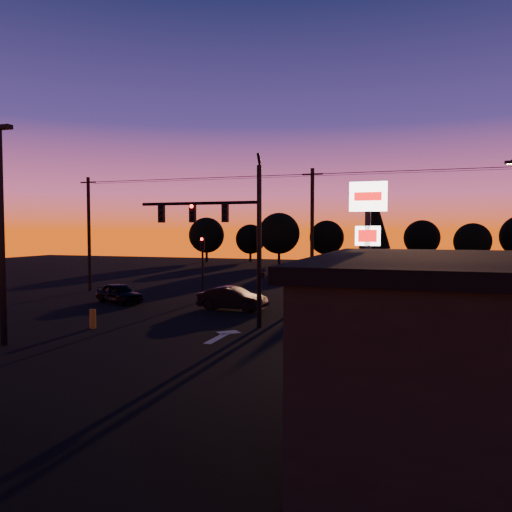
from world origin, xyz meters
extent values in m
plane|color=black|center=(0.00, 0.00, 0.00)|extent=(120.00, 120.00, 0.00)
cube|color=beige|center=(0.50, 1.00, 0.01)|extent=(0.35, 2.20, 0.01)
cube|color=beige|center=(0.50, 2.40, 0.01)|extent=(1.20, 1.20, 0.01)
cylinder|color=black|center=(1.50, 4.00, 4.00)|extent=(0.24, 0.24, 8.00)
cylinder|color=black|center=(1.50, 4.00, 8.20)|extent=(0.14, 0.52, 0.76)
cylinder|color=black|center=(-1.75, 4.00, 6.20)|extent=(6.50, 0.16, 0.16)
cube|color=black|center=(-0.30, 4.00, 5.70)|extent=(0.32, 0.22, 0.95)
sphere|color=black|center=(-0.30, 3.87, 6.05)|extent=(0.18, 0.18, 0.18)
sphere|color=black|center=(-0.30, 3.87, 5.75)|extent=(0.18, 0.18, 0.18)
sphere|color=black|center=(-0.30, 3.87, 5.45)|extent=(0.18, 0.18, 0.18)
cube|color=black|center=(-2.10, 4.00, 5.70)|extent=(0.32, 0.22, 0.95)
sphere|color=#FF0705|center=(-2.10, 3.87, 6.05)|extent=(0.18, 0.18, 0.18)
sphere|color=black|center=(-2.10, 3.87, 5.75)|extent=(0.18, 0.18, 0.18)
sphere|color=black|center=(-2.10, 3.87, 5.45)|extent=(0.18, 0.18, 0.18)
cube|color=black|center=(-3.90, 4.00, 5.70)|extent=(0.32, 0.22, 0.95)
sphere|color=black|center=(-3.90, 3.87, 6.05)|extent=(0.18, 0.18, 0.18)
sphere|color=black|center=(-3.90, 3.87, 5.75)|extent=(0.18, 0.18, 0.18)
sphere|color=black|center=(-3.90, 3.87, 5.45)|extent=(0.18, 0.18, 0.18)
cube|color=black|center=(1.68, 4.00, 2.60)|extent=(0.22, 0.18, 0.28)
cylinder|color=black|center=(-5.00, 11.50, 1.80)|extent=(0.14, 0.14, 3.60)
cube|color=black|center=(-5.00, 11.50, 3.90)|extent=(0.30, 0.20, 0.90)
sphere|color=#FF0705|center=(-5.00, 11.38, 4.22)|extent=(0.18, 0.18, 0.18)
sphere|color=black|center=(-5.00, 11.38, 3.94)|extent=(0.18, 0.18, 0.18)
sphere|color=black|center=(-5.00, 11.38, 3.66)|extent=(0.18, 0.18, 0.18)
cube|color=black|center=(-7.50, -3.00, 4.50)|extent=(0.18, 0.18, 9.00)
cube|color=black|center=(-7.15, -3.00, 9.05)|extent=(0.55, 0.30, 0.18)
cube|color=black|center=(7.00, 1.50, 3.20)|extent=(0.22, 0.22, 6.40)
cube|color=white|center=(7.00, 1.50, 6.20)|extent=(1.50, 0.25, 1.20)
cube|color=red|center=(7.00, 1.36, 6.20)|extent=(1.10, 0.02, 0.35)
cube|color=white|center=(7.00, 1.50, 4.60)|extent=(1.00, 0.22, 0.80)
cube|color=red|center=(7.00, 1.37, 4.60)|extent=(0.75, 0.02, 0.50)
cube|color=black|center=(12.80, 5.50, 7.85)|extent=(0.50, 0.22, 0.14)
plane|color=#FFB759|center=(12.80, 5.50, 7.77)|extent=(0.35, 0.35, 0.00)
cylinder|color=black|center=(-16.00, 14.00, 4.50)|extent=(0.26, 0.26, 9.00)
cube|color=black|center=(-16.00, 14.00, 8.60)|extent=(1.40, 0.10, 0.10)
cylinder|color=black|center=(2.00, 14.00, 4.50)|extent=(0.26, 0.26, 9.00)
cube|color=black|center=(2.00, 14.00, 8.60)|extent=(1.40, 0.10, 0.10)
cylinder|color=black|center=(-7.00, 13.40, 8.55)|extent=(18.00, 0.02, 0.02)
cylinder|color=black|center=(-7.00, 14.00, 8.60)|extent=(18.00, 0.02, 0.02)
cylinder|color=black|center=(-7.00, 14.60, 8.55)|extent=(18.00, 0.02, 0.02)
cylinder|color=black|center=(11.00, 13.40, 8.55)|extent=(18.00, 0.02, 0.02)
cylinder|color=black|center=(11.00, 14.00, 8.60)|extent=(18.00, 0.02, 0.02)
cylinder|color=black|center=(11.00, 14.60, 8.55)|extent=(18.00, 0.02, 0.02)
cube|color=black|center=(9.00, -3.48, 1.40)|extent=(2.20, 0.05, 1.60)
cylinder|color=#B2721A|center=(-6.21, 1.22, 0.47)|extent=(0.31, 0.31, 0.93)
cylinder|color=black|center=(-22.00, 50.00, 0.81)|extent=(0.36, 0.36, 1.62)
sphere|color=black|center=(-22.00, 50.00, 4.06)|extent=(5.36, 5.36, 5.36)
cylinder|color=black|center=(-16.00, 53.00, 0.69)|extent=(0.36, 0.36, 1.38)
sphere|color=black|center=(-16.00, 53.00, 3.44)|extent=(4.54, 4.54, 4.54)
cylinder|color=black|center=(-10.00, 48.00, 0.88)|extent=(0.36, 0.36, 1.75)
sphere|color=black|center=(-10.00, 48.00, 4.38)|extent=(5.77, 5.78, 5.78)
cylinder|color=black|center=(-4.00, 52.00, 0.75)|extent=(0.36, 0.36, 1.50)
sphere|color=black|center=(-4.00, 52.00, 3.75)|extent=(4.95, 4.95, 4.95)
cylinder|color=black|center=(3.00, 49.00, 1.19)|extent=(0.36, 0.36, 2.38)
cone|color=black|center=(3.00, 49.00, 5.94)|extent=(4.18, 4.18, 7.12)
cylinder|color=black|center=(9.00, 54.00, 0.75)|extent=(0.36, 0.36, 1.50)
sphere|color=black|center=(9.00, 54.00, 3.75)|extent=(4.95, 4.95, 4.95)
cylinder|color=black|center=(15.00, 48.00, 0.69)|extent=(0.36, 0.36, 1.38)
sphere|color=black|center=(15.00, 48.00, 3.44)|extent=(4.54, 4.54, 4.54)
imported|color=black|center=(-9.96, 9.05, 0.65)|extent=(4.11, 2.89, 1.30)
imported|color=black|center=(-1.71, 8.64, 0.70)|extent=(4.32, 1.75, 1.40)
imported|color=black|center=(5.09, 9.38, 0.73)|extent=(5.19, 2.53, 1.46)
imported|color=black|center=(11.42, -2.23, 0.75)|extent=(3.73, 5.85, 1.50)
camera|label=1|loc=(9.14, -19.29, 4.84)|focal=35.00mm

